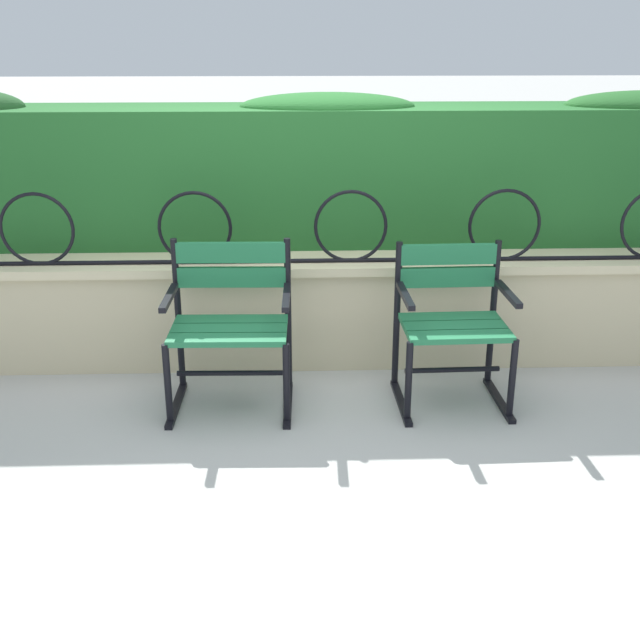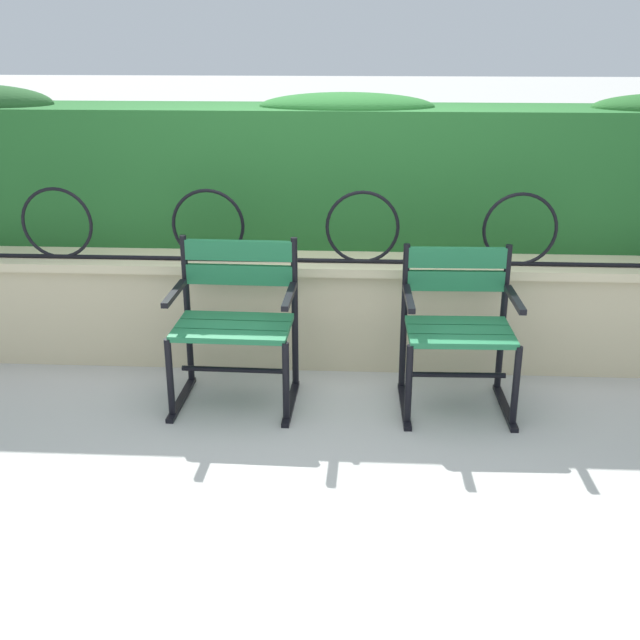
% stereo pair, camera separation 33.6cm
% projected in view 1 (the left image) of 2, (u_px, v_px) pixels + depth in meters
% --- Properties ---
extents(ground_plane, '(60.00, 60.00, 0.00)m').
position_uv_depth(ground_plane, '(321.00, 428.00, 3.99)').
color(ground_plane, '#ADADA8').
extents(stone_wall, '(8.22, 0.41, 0.64)m').
position_uv_depth(stone_wall, '(315.00, 310.00, 4.70)').
color(stone_wall, beige).
rests_on(stone_wall, ground).
extents(iron_arch_fence, '(7.67, 0.02, 0.42)m').
position_uv_depth(iron_arch_fence, '(279.00, 232.00, 4.45)').
color(iron_arch_fence, black).
rests_on(iron_arch_fence, stone_wall).
extents(hedge_row, '(8.06, 0.59, 0.94)m').
position_uv_depth(hedge_row, '(310.00, 169.00, 4.88)').
color(hedge_row, '#236028').
rests_on(hedge_row, stone_wall).
extents(park_chair_left, '(0.65, 0.53, 0.87)m').
position_uv_depth(park_chair_left, '(230.00, 320.00, 4.12)').
color(park_chair_left, '#237547').
rests_on(park_chair_left, ground).
extents(park_chair_right, '(0.59, 0.53, 0.84)m').
position_uv_depth(park_chair_right, '(452.00, 319.00, 4.16)').
color(park_chair_right, '#237547').
rests_on(park_chair_right, ground).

